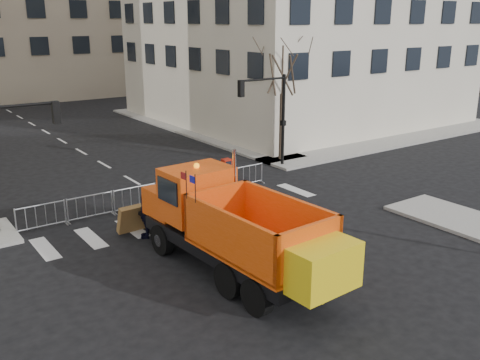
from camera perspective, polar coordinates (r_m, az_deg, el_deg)
ground at (r=19.84m, az=3.07°, el=-8.19°), size 120.00×120.00×0.00m
sidewalk_back at (r=26.53m, az=-8.36°, el=-1.63°), size 64.00×5.00×0.15m
traffic_light_right at (r=31.25m, az=4.63°, el=6.26°), size 0.18×0.18×5.40m
crowd_barriers at (r=25.30m, az=-8.98°, el=-1.44°), size 12.60×0.60×1.10m
street_tree at (r=32.28m, az=4.49°, el=8.48°), size 3.00×3.00×7.50m
plow_truck at (r=17.86m, az=-0.56°, el=-4.91°), size 3.45×10.36×3.97m
cop_a at (r=21.59m, az=-5.37°, el=-3.42°), size 0.71×0.49×1.88m
cop_b at (r=22.64m, az=-7.08°, el=-2.26°), size 1.01×0.79×2.07m
cop_c at (r=21.52m, az=-10.06°, el=-3.77°), size 0.88×1.15×1.82m
newspaper_box at (r=28.57m, az=-1.45°, el=1.19°), size 0.46×0.41×1.10m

